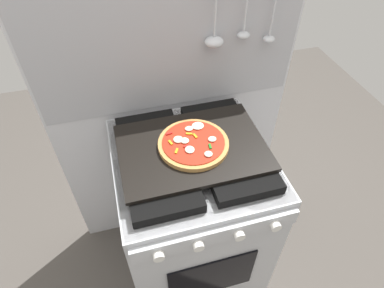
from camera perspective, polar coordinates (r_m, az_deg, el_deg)
The scene contains 5 objects.
ground_plane at distance 1.95m, azimuth 0.00°, elevation -19.65°, with size 4.00×4.00×0.00m, color #4C4742.
kitchen_backsplash at distance 1.52m, azimuth -3.29°, elevation 4.86°, with size 1.10×0.09×1.55m.
stove at distance 1.56m, azimuth 0.02°, elevation -12.55°, with size 0.60×0.64×0.90m.
baking_tray at distance 1.20m, azimuth 0.00°, elevation -0.61°, with size 0.54×0.38×0.02m, color black.
pizza_left at distance 1.19m, azimuth 0.28°, elevation 0.03°, with size 0.26×0.26×0.03m.
Camera 1 is at (-0.22, -0.81, 1.76)m, focal length 30.31 mm.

